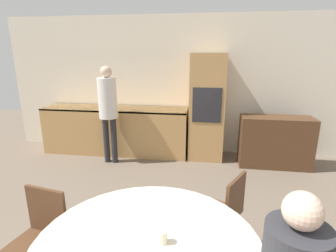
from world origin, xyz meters
name	(u,v)px	position (x,y,z in m)	size (l,w,h in m)	color
wall_back	(183,86)	(0.00, 5.03, 1.30)	(7.01, 0.05, 2.60)	silver
kitchen_counter	(116,130)	(-1.26, 4.69, 0.46)	(2.79, 0.60, 0.90)	tan
oven_unit	(207,107)	(0.48, 4.70, 0.96)	(0.62, 0.59, 1.91)	tan
sideboard	(275,142)	(1.66, 4.46, 0.44)	(1.18, 0.45, 0.88)	#51331E
chair_far_left	(40,235)	(-0.83, 1.61, 0.48)	(0.47, 0.47, 0.85)	#51331E
chair_far_right	(224,211)	(0.68, 2.18, 0.48)	(0.54, 0.54, 0.85)	#51331E
person_standing	(108,104)	(-1.20, 4.19, 1.07)	(0.32, 0.32, 1.71)	#262628
cup	(162,237)	(0.23, 1.35, 0.79)	(0.06, 0.06, 0.09)	beige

